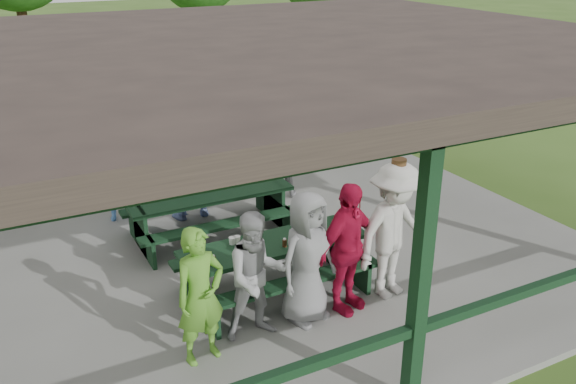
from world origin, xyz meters
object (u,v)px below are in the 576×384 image
picnic_table_near (274,260)px  spectator_lblue (189,169)px  contestant_red (347,248)px  spectator_grey (278,159)px  contestant_green (200,296)px  contestant_grey_mid (307,258)px  picnic_table_far (211,209)px  pickup_truck (201,81)px  contestant_white_fedora (394,231)px  contestant_grey_left (257,276)px  spectator_blue (117,171)px

picnic_table_near → spectator_lblue: (-0.19, 2.88, 0.40)m
contestant_red → spectator_grey: bearing=57.5°
contestant_green → contestant_grey_mid: contestant_grey_mid is taller
spectator_lblue → picnic_table_far: bearing=92.8°
contestant_red → pickup_truck: contestant_red is taller
contestant_green → contestant_grey_mid: size_ratio=0.95×
contestant_grey_mid → spectator_grey: 4.01m
contestant_red → spectator_lblue: size_ratio=1.01×
contestant_red → contestant_grey_mid: bearing=156.7°
contestant_white_fedora → spectator_lblue: contestant_white_fedora is taller
contestant_red → spectator_grey: 3.88m
contestant_grey_left → spectator_lblue: size_ratio=0.93×
contestant_grey_left → contestant_grey_mid: (0.69, 0.04, 0.05)m
picnic_table_far → contestant_red: size_ratio=1.51×
contestant_grey_mid → contestant_green: bearing=170.2°
contestant_grey_left → pickup_truck: 11.67m
contestant_white_fedora → spectator_blue: 4.89m
picnic_table_near → contestant_grey_left: size_ratio=1.56×
contestant_red → contestant_white_fedora: 0.74m
picnic_table_far → contestant_red: bearing=-74.4°
picnic_table_near → spectator_lblue: 2.92m
spectator_grey → contestant_white_fedora: bearing=99.6°
picnic_table_far → contestant_grey_left: contestant_grey_left is taller
picnic_table_near → contestant_green: size_ratio=1.55×
contestant_red → spectator_grey: contestant_red is taller
picnic_table_far → contestant_grey_mid: (0.23, -2.77, 0.39)m
contestant_white_fedora → spectator_grey: (0.17, 3.75, -0.20)m
picnic_table_far → contestant_white_fedora: contestant_white_fedora is taller
picnic_table_near → spectator_grey: 3.35m
picnic_table_far → spectator_lblue: 0.97m
picnic_table_near → spectator_grey: (1.53, 2.96, 0.28)m
contestant_white_fedora → picnic_table_near: bearing=138.2°
contestant_green → contestant_grey_mid: (1.44, 0.15, 0.04)m
contestant_green → spectator_lblue: (1.17, 3.80, 0.05)m
contestant_grey_left → spectator_grey: bearing=66.4°
pickup_truck → spectator_blue: bearing=168.2°
contestant_grey_mid → pickup_truck: 11.46m
contestant_white_fedora → spectator_blue: bearing=111.2°
contestant_grey_left → pickup_truck: (3.33, 11.19, -0.15)m
contestant_green → spectator_grey: (2.90, 3.88, -0.07)m
contestant_grey_left → contestant_white_fedora: 1.99m
contestant_green → contestant_red: bearing=-7.1°
contestant_green → picnic_table_near: bearing=23.6°
spectator_lblue → spectator_blue: spectator_blue is taller
picnic_table_near → contestant_grey_left: 1.07m
pickup_truck → contestant_white_fedora: bearing=-169.0°
picnic_table_far → contestant_grey_left: 2.86m
pickup_truck → spectator_grey: bearing=-171.2°
picnic_table_far → contestant_green: size_ratio=1.61×
picnic_table_near → spectator_blue: size_ratio=1.44×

